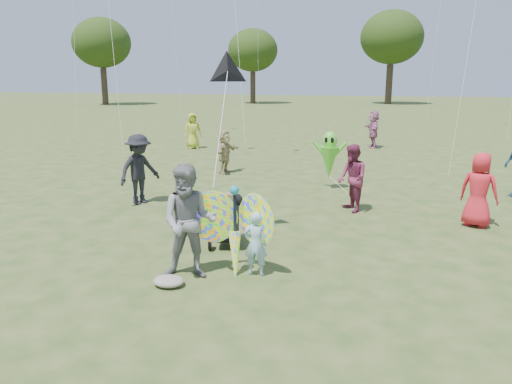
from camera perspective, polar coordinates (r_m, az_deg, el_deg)
ground at (r=8.71m, az=-1.28°, el=-9.33°), size 160.00×160.00×0.00m
child_girl at (r=8.47m, az=-0.04°, el=-5.96°), size 0.42×0.28×1.12m
adult_man at (r=8.35m, az=-7.66°, el=-3.41°), size 1.08×0.93×1.94m
grey_bag at (r=8.34m, az=-9.96°, el=-10.00°), size 0.52×0.42×0.16m
crowd_a at (r=12.20m, az=24.13°, el=0.23°), size 0.97×0.81×1.69m
crowd_b at (r=13.50m, az=-13.20°, el=2.54°), size 1.15×1.38×1.85m
crowd_d at (r=17.44m, az=-3.59°, el=4.64°), size 0.68×1.46×1.52m
crowd_e at (r=12.61m, az=10.92°, el=1.54°), size 0.95×1.02×1.69m
crowd_g at (r=23.61m, az=-7.25°, el=6.95°), size 0.96×0.88×1.64m
crowd_j at (r=24.33m, az=13.26°, el=7.01°), size 0.89×1.69×1.74m
jogging_stroller at (r=9.97m, az=-3.27°, el=-2.69°), size 0.67×1.12×1.09m
butterfly_kite at (r=8.55m, az=-2.44°, el=-4.32°), size 1.74×0.75×1.73m
delta_kite_rig at (r=10.05m, az=-3.27°, el=13.56°), size 0.89×2.42×2.27m
alien_kite at (r=15.03m, az=8.37°, el=3.98°), size 1.12×0.69×1.74m
tree_line at (r=52.86m, az=17.09°, el=16.44°), size 91.78×33.60×10.79m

